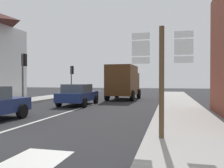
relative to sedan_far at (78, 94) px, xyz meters
The scene contains 9 objects.
ground_plane 1.15m from the sedan_far, 22.77° to the right, with size 80.00×80.00×0.00m, color #232326.
sidewalk_right 7.25m from the sedan_far, 18.88° to the right, with size 2.67×44.00×0.14m, color #9E9B96.
lane_centre_stripe 4.47m from the sedan_far, 79.57° to the right, with size 0.16×12.00×0.01m, color silver.
lane_turn_arrow 11.85m from the sedan_far, 73.40° to the right, with size 1.20×2.20×0.01m, color silver.
sedan_far is the anchor object (origin of this frame).
delivery_truck 6.06m from the sedan_far, 69.12° to the left, with size 2.62×5.07×3.05m.
route_sign_post 10.75m from the sedan_far, 56.05° to the right, with size 1.66×0.14×3.20m.
traffic_light_near_left 4.63m from the sedan_far, behind, with size 0.30×0.49×3.68m.
traffic_light_far_left 9.81m from the sedan_far, 115.74° to the left, with size 0.30×0.49×3.33m.
Camera 1 is at (5.37, -5.19, 1.71)m, focal length 38.10 mm.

